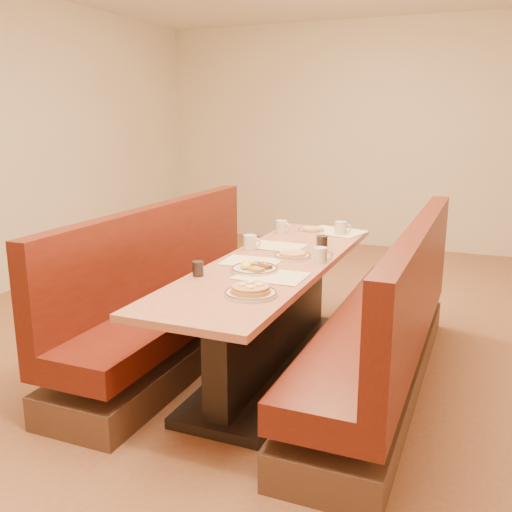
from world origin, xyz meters
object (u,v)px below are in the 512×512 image
at_px(booth_left, 177,304).
at_px(eggs_plate, 254,268).
at_px(coffee_mug_b, 250,242).
at_px(coffee_mug_d, 282,226).
at_px(coffee_mug_a, 321,254).
at_px(coffee_mug_c, 341,228).
at_px(pancake_plate, 251,291).
at_px(booth_right, 386,334).
at_px(soda_tumbler_mid, 322,244).
at_px(soda_tumbler_near, 198,269).
at_px(diner_table, 274,316).

xyz_separation_m(booth_left, eggs_plate, (0.71, -0.28, 0.41)).
xyz_separation_m(coffee_mug_b, coffee_mug_d, (0.01, 0.61, 0.00)).
xyz_separation_m(coffee_mug_a, coffee_mug_c, (-0.10, 0.89, 0.00)).
distance_m(pancake_plate, coffee_mug_a, 0.82).
relative_size(booth_right, coffee_mug_a, 20.49).
bearing_deg(coffee_mug_b, booth_left, -150.57).
bearing_deg(eggs_plate, coffee_mug_c, 80.43).
xyz_separation_m(coffee_mug_a, coffee_mug_d, (-0.54, 0.78, 0.00)).
distance_m(coffee_mug_b, coffee_mug_c, 0.86).
xyz_separation_m(booth_left, soda_tumbler_mid, (0.94, 0.37, 0.44)).
height_order(booth_left, coffee_mug_d, booth_left).
height_order(coffee_mug_c, soda_tumbler_near, coffee_mug_c).
distance_m(booth_left, eggs_plate, 0.86).
bearing_deg(soda_tumbler_near, coffee_mug_c, 72.46).
relative_size(coffee_mug_a, coffee_mug_c, 0.93).
relative_size(coffee_mug_b, coffee_mug_d, 1.01).
distance_m(coffee_mug_a, soda_tumbler_mid, 0.30).
relative_size(diner_table, soda_tumbler_near, 28.18).
relative_size(diner_table, coffee_mug_c, 19.12).
bearing_deg(coffee_mug_c, eggs_plate, -118.05).
bearing_deg(diner_table, soda_tumbler_near, -118.86).
xyz_separation_m(booth_right, eggs_plate, (-0.76, -0.28, 0.41)).
distance_m(booth_left, booth_right, 1.46).
xyz_separation_m(diner_table, booth_right, (0.73, 0.00, -0.01)).
height_order(booth_right, soda_tumbler_mid, booth_right).
height_order(eggs_plate, soda_tumbler_near, soda_tumbler_near).
xyz_separation_m(eggs_plate, soda_tumbler_mid, (0.23, 0.65, 0.04)).
height_order(coffee_mug_a, coffee_mug_b, coffee_mug_b).
bearing_deg(coffee_mug_a, pancake_plate, -121.26).
height_order(diner_table, soda_tumbler_mid, soda_tumbler_mid).
xyz_separation_m(coffee_mug_d, soda_tumbler_mid, (0.47, -0.49, 0.00)).
relative_size(coffee_mug_d, soda_tumbler_near, 1.45).
xyz_separation_m(pancake_plate, coffee_mug_a, (0.14, 0.81, 0.03)).
xyz_separation_m(coffee_mug_a, coffee_mug_b, (-0.55, 0.17, 0.00)).
relative_size(coffee_mug_d, soda_tumbler_mid, 1.20).
distance_m(diner_table, soda_tumbler_near, 0.72).
distance_m(soda_tumbler_near, soda_tumbler_mid, 1.00).
distance_m(diner_table, booth_right, 0.73).
relative_size(soda_tumbler_near, soda_tumbler_mid, 0.83).
xyz_separation_m(booth_left, coffee_mug_d, (0.47, 0.85, 0.44)).
bearing_deg(soda_tumbler_mid, diner_table, -119.46).
bearing_deg(eggs_plate, soda_tumbler_mid, 70.41).
height_order(coffee_mug_c, coffee_mug_d, coffee_mug_c).
height_order(diner_table, coffee_mug_c, coffee_mug_c).
relative_size(booth_right, coffee_mug_c, 19.12).
relative_size(diner_table, coffee_mug_a, 20.49).
bearing_deg(soda_tumbler_near, pancake_plate, -27.44).
xyz_separation_m(coffee_mug_b, soda_tumbler_near, (-0.01, -0.75, -0.01)).
distance_m(booth_right, pancake_plate, 1.02).
height_order(pancake_plate, coffee_mug_a, coffee_mug_a).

